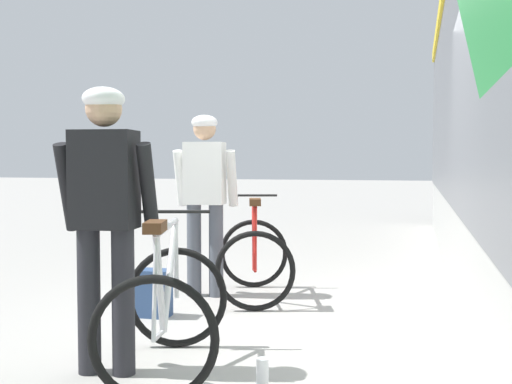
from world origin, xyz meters
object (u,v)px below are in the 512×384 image
(bicycle_near_silver, at_px, (167,309))
(bicycle_far_red, at_px, (254,257))
(cyclist_near_in_dark, at_px, (105,203))
(backpack_on_platform, at_px, (154,293))
(water_bottle_near_the_bikes, at_px, (262,374))
(cyclist_far_in_white, at_px, (205,188))

(bicycle_near_silver, xyz_separation_m, bicycle_far_red, (-0.01, 2.12, 0.00))
(cyclist_near_in_dark, bearing_deg, backpack_on_platform, 102.63)
(bicycle_near_silver, xyz_separation_m, water_bottle_near_the_bikes, (0.64, -0.12, -0.31))
(cyclist_far_in_white, height_order, backpack_on_platform, cyclist_far_in_white)
(bicycle_far_red, bearing_deg, bicycle_near_silver, -89.70)
(bicycle_near_silver, xyz_separation_m, backpack_on_platform, (-0.66, 1.24, -0.20))
(cyclist_far_in_white, distance_m, water_bottle_near_the_bikes, 2.68)
(cyclist_near_in_dark, height_order, cyclist_far_in_white, same)
(cyclist_far_in_white, distance_m, backpack_on_platform, 1.22)
(cyclist_near_in_dark, xyz_separation_m, water_bottle_near_the_bikes, (1.00, -0.02, -0.96))
(backpack_on_platform, bearing_deg, bicycle_near_silver, -63.36)
(bicycle_far_red, bearing_deg, cyclist_far_in_white, -177.31)
(cyclist_far_in_white, xyz_separation_m, backpack_on_platform, (-0.15, -0.86, -0.85))
(bicycle_near_silver, bearing_deg, cyclist_far_in_white, 103.48)
(bicycle_near_silver, bearing_deg, backpack_on_platform, 117.89)
(cyclist_far_in_white, relative_size, bicycle_near_silver, 1.44)
(bicycle_far_red, xyz_separation_m, water_bottle_near_the_bikes, (0.65, -2.24, -0.31))
(bicycle_far_red, relative_size, water_bottle_near_the_bikes, 6.65)
(cyclist_near_in_dark, height_order, water_bottle_near_the_bikes, cyclist_near_in_dark)
(cyclist_far_in_white, height_order, bicycle_far_red, cyclist_far_in_white)
(bicycle_far_red, height_order, water_bottle_near_the_bikes, bicycle_far_red)
(bicycle_far_red, distance_m, backpack_on_platform, 1.11)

